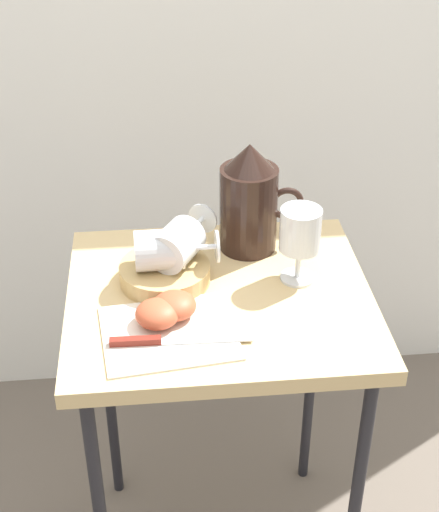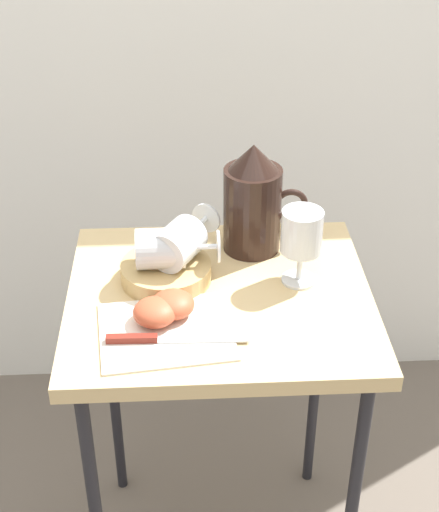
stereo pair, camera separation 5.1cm
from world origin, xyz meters
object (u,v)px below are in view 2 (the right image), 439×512
(table, at_px, (220,326))
(wine_glass_tipped_near, at_px, (163,248))
(apple_half_left, at_px, (173,304))
(wine_glass_tipped_far, at_px, (179,243))
(apple_half_right, at_px, (155,312))
(knife, at_px, (156,339))
(wine_glass_upright, at_px, (301,236))
(basket_tray, at_px, (166,272))
(pitcher, at_px, (253,207))

(table, distance_m, wine_glass_tipped_near, 0.18)
(apple_half_left, bearing_deg, wine_glass_tipped_far, 83.95)
(apple_half_right, relative_size, knife, 0.32)
(knife, bearing_deg, apple_half_left, 68.73)
(apple_half_left, bearing_deg, apple_half_right, -145.11)
(table, height_order, wine_glass_upright, wine_glass_upright)
(wine_glass_tipped_far, bearing_deg, basket_tray, -157.73)
(wine_glass_tipped_near, bearing_deg, wine_glass_upright, -2.29)
(table, relative_size, wine_glass_tipped_far, 4.40)
(wine_glass_upright, xyz_separation_m, knife, (-0.26, -0.17, -0.09))
(wine_glass_tipped_far, bearing_deg, apple_half_right, -106.63)
(wine_glass_upright, relative_size, wine_glass_tipped_near, 0.95)
(table, height_order, pitcher, pitcher)
(knife, bearing_deg, table, 50.47)
(pitcher, height_order, wine_glass_upright, pitcher)
(table, distance_m, wine_glass_upright, 0.23)
(wine_glass_tipped_near, xyz_separation_m, knife, (-0.01, -0.18, -0.06))
(pitcher, xyz_separation_m, wine_glass_tipped_far, (-0.14, -0.09, -0.02))
(table, bearing_deg, apple_half_left, -142.91)
(table, xyz_separation_m, apple_half_left, (-0.08, -0.06, 0.10))
(wine_glass_upright, distance_m, knife, 0.32)
(pitcher, bearing_deg, apple_half_left, -125.80)
(knife, bearing_deg, pitcher, 57.47)
(wine_glass_tipped_far, height_order, knife, wine_glass_tipped_far)
(pitcher, distance_m, wine_glass_tipped_far, 0.17)
(table, relative_size, apple_half_left, 9.67)
(basket_tray, relative_size, knife, 0.71)
(wine_glass_upright, bearing_deg, table, -167.87)
(wine_glass_upright, bearing_deg, pitcher, 122.16)
(pitcher, bearing_deg, wine_glass_tipped_near, -147.10)
(wine_glass_upright, height_order, apple_half_left, wine_glass_upright)
(table, height_order, apple_half_left, apple_half_left)
(basket_tray, height_order, knife, basket_tray)
(pitcher, height_order, wine_glass_tipped_far, pitcher)
(wine_glass_tipped_far, relative_size, knife, 0.71)
(wine_glass_upright, bearing_deg, apple_half_left, -157.68)
(wine_glass_upright, bearing_deg, wine_glass_tipped_far, 173.04)
(basket_tray, bearing_deg, pitcher, 31.86)
(table, bearing_deg, basket_tray, 153.39)
(pitcher, bearing_deg, wine_glass_upright, -57.84)
(apple_half_left, relative_size, knife, 0.32)
(basket_tray, bearing_deg, wine_glass_tipped_far, 22.27)
(basket_tray, relative_size, wine_glass_upright, 1.14)
(pitcher, relative_size, apple_half_right, 2.92)
(apple_half_left, bearing_deg, table, 37.09)
(basket_tray, distance_m, wine_glass_upright, 0.26)
(pitcher, bearing_deg, apple_half_right, -128.08)
(basket_tray, relative_size, wine_glass_tipped_far, 1.00)
(wine_glass_tipped_far, bearing_deg, wine_glass_tipped_near, -149.62)
(pitcher, bearing_deg, wine_glass_tipped_far, -146.61)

